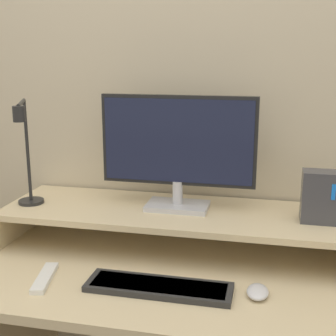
{
  "coord_description": "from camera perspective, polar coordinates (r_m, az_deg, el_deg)",
  "views": [
    {
      "loc": [
        0.31,
        -1.0,
        1.41
      ],
      "look_at": [
        0.0,
        0.41,
        1.06
      ],
      "focal_mm": 50.0,
      "sensor_mm": 36.0,
      "label": 1
    }
  ],
  "objects": [
    {
      "name": "wall_back",
      "position": [
        1.81,
        2.56,
        8.63
      ],
      "size": [
        6.0,
        0.05,
        2.5
      ],
      "color": "beige",
      "rests_on": "ground_plane"
    },
    {
      "name": "router_dock",
      "position": [
        1.61,
        18.1,
        -3.35
      ],
      "size": [
        0.12,
        0.08,
        0.17
      ],
      "color": "#3D3D42",
      "rests_on": "monitor_shelf"
    },
    {
      "name": "keyboard",
      "position": [
        1.43,
        -1.13,
        -14.28
      ],
      "size": [
        0.43,
        0.13,
        0.02
      ],
      "color": "#282828",
      "rests_on": "desk"
    },
    {
      "name": "mouse",
      "position": [
        1.42,
        10.87,
        -14.6
      ],
      "size": [
        0.06,
        0.09,
        0.03
      ],
      "color": "silver",
      "rests_on": "desk"
    },
    {
      "name": "desk",
      "position": [
        1.67,
        -0.3,
        -18.48
      ],
      "size": [
        1.24,
        0.74,
        0.73
      ],
      "color": "beige",
      "rests_on": "ground_plane"
    },
    {
      "name": "remote_control",
      "position": [
        1.53,
        -14.79,
        -12.82
      ],
      "size": [
        0.08,
        0.19,
        0.02
      ],
      "color": "white",
      "rests_on": "desk"
    },
    {
      "name": "monitor",
      "position": [
        1.63,
        1.22,
        2.45
      ],
      "size": [
        0.55,
        0.14,
        0.41
      ],
      "color": "#BCBCC1",
      "rests_on": "monitor_shelf"
    },
    {
      "name": "desk_lamp",
      "position": [
        1.71,
        -16.9,
        1.18
      ],
      "size": [
        0.15,
        0.24,
        0.39
      ],
      "color": "black",
      "rests_on": "monitor_shelf"
    },
    {
      "name": "monitor_shelf",
      "position": [
        1.68,
        1.04,
        -5.78
      ],
      "size": [
        1.24,
        0.39,
        0.14
      ],
      "color": "beige",
      "rests_on": "desk"
    }
  ]
}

